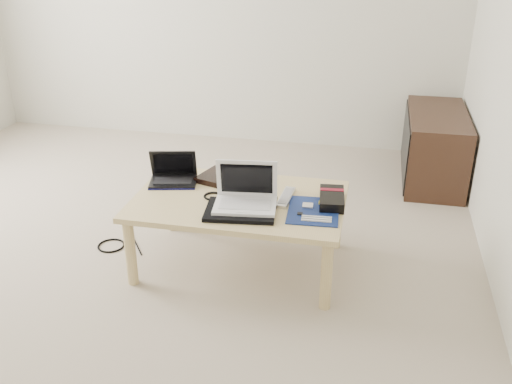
% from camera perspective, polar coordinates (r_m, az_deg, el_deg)
% --- Properties ---
extents(ground, '(4.00, 4.00, 0.00)m').
position_cam_1_polar(ground, '(3.38, -12.95, -5.75)').
color(ground, '#B4A692').
rests_on(ground, ground).
extents(coffee_table, '(1.10, 0.70, 0.40)m').
position_cam_1_polar(coffee_table, '(3.01, -1.70, -1.48)').
color(coffee_table, tan).
rests_on(coffee_table, ground).
extents(media_cabinet, '(0.41, 0.90, 0.50)m').
position_cam_1_polar(media_cabinet, '(4.33, 17.32, 4.37)').
color(media_cabinet, '#3B2318').
rests_on(media_cabinet, ground).
extents(book, '(0.38, 0.35, 0.03)m').
position_cam_1_polar(book, '(3.20, -2.57, 1.44)').
color(book, black).
rests_on(book, coffee_table).
extents(netbook, '(0.29, 0.24, 0.18)m').
position_cam_1_polar(netbook, '(3.20, -8.27, 1.63)').
color(netbook, black).
rests_on(netbook, coffee_table).
extents(tablet, '(0.31, 0.26, 0.02)m').
position_cam_1_polar(tablet, '(2.94, -1.08, -0.95)').
color(tablet, black).
rests_on(tablet, coffee_table).
extents(remote, '(0.07, 0.24, 0.02)m').
position_cam_1_polar(remote, '(2.98, 3.01, -0.54)').
color(remote, silver).
rests_on(remote, coffee_table).
extents(neoprene_sleeve, '(0.38, 0.29, 0.02)m').
position_cam_1_polar(neoprene_sleeve, '(2.84, -1.56, -1.86)').
color(neoprene_sleeve, black).
rests_on(neoprene_sleeve, coffee_table).
extents(white_laptop, '(0.33, 0.26, 0.22)m').
position_cam_1_polar(white_laptop, '(2.86, -1.04, -0.41)').
color(white_laptop, white).
rests_on(white_laptop, neoprene_sleeve).
extents(motherboard, '(0.27, 0.33, 0.01)m').
position_cam_1_polar(motherboard, '(2.86, 5.79, -1.88)').
color(motherboard, '#0B194C').
rests_on(motherboard, coffee_table).
extents(gpu_box, '(0.15, 0.26, 0.05)m').
position_cam_1_polar(gpu_box, '(2.95, 7.59, -0.66)').
color(gpu_box, black).
rests_on(gpu_box, coffee_table).
extents(cable_coil, '(0.10, 0.10, 0.01)m').
position_cam_1_polar(cable_coil, '(3.01, -4.33, -0.41)').
color(cable_coil, black).
rests_on(cable_coil, coffee_table).
extents(floor_cable_coil, '(0.18, 0.18, 0.01)m').
position_cam_1_polar(floor_cable_coil, '(3.44, -14.28, -5.22)').
color(floor_cable_coil, black).
rests_on(floor_cable_coil, ground).
extents(floor_cable_trail, '(0.19, 0.26, 0.01)m').
position_cam_1_polar(floor_cable_trail, '(3.45, -11.98, -4.90)').
color(floor_cable_trail, black).
rests_on(floor_cable_trail, ground).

